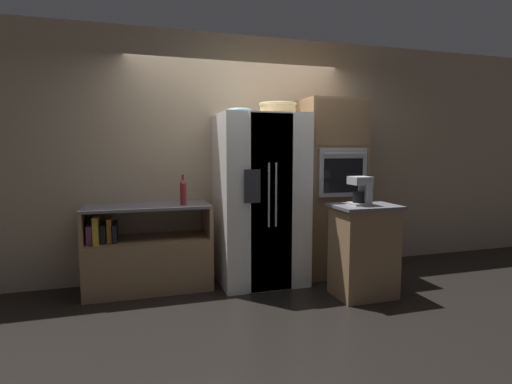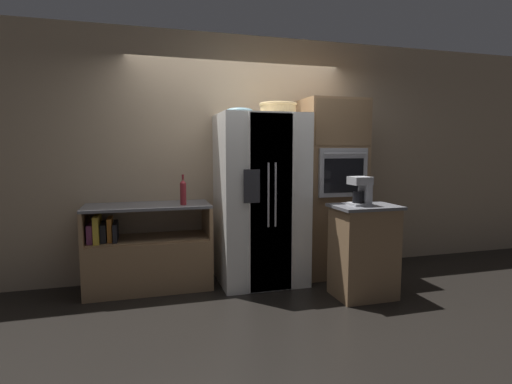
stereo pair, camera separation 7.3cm
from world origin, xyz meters
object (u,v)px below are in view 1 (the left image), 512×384
Objects in this scene: refrigerator at (260,199)px; fruit_bowl at (239,111)px; bottle_tall at (183,192)px; wall_oven at (329,187)px; wicker_basket at (278,108)px; coffee_maker at (362,190)px.

fruit_bowl reaches higher than refrigerator.
refrigerator is at bearing 1.42° from bottle_tall.
wall_oven is at bearing 1.35° from fruit_bowl.
fruit_bowl is 1.06m from bottle_tall.
bottle_tall is at bearing -176.79° from wall_oven.
fruit_bowl reaches higher than bottle_tall.
wicker_basket is at bearing -7.87° from fruit_bowl.
wall_oven reaches higher than fruit_bowl.
fruit_bowl is at bearing 143.35° from coffee_maker.
refrigerator is at bearing -175.05° from wall_oven.
wall_oven is 1.41m from fruit_bowl.
refrigerator is at bearing 138.39° from coffee_maker.
fruit_bowl is 1.03× the size of coffee_maker.
fruit_bowl is at bearing 172.13° from wicker_basket.
refrigerator is at bearing 177.52° from wicker_basket.
refrigerator is 1.11m from coffee_maker.
wall_oven is 1.13m from wicker_basket.
refrigerator is 4.54× the size of wicker_basket.
coffee_maker is at bearing -94.01° from wall_oven.
coffee_maker is at bearing -49.05° from wicker_basket.
fruit_bowl is (-1.11, -0.03, 0.87)m from wall_oven.
wicker_basket is 1.38m from bottle_tall.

